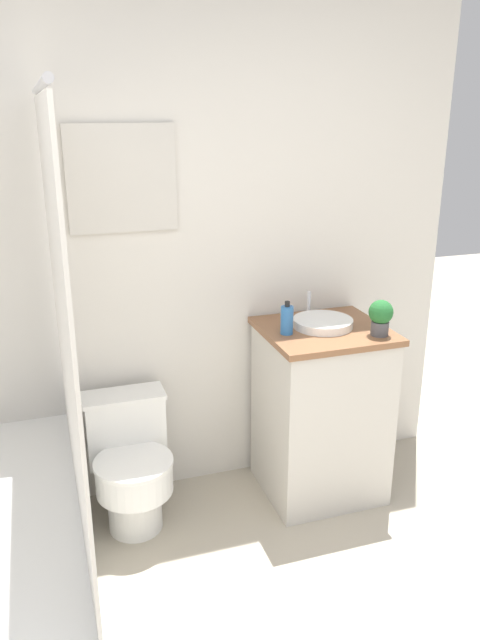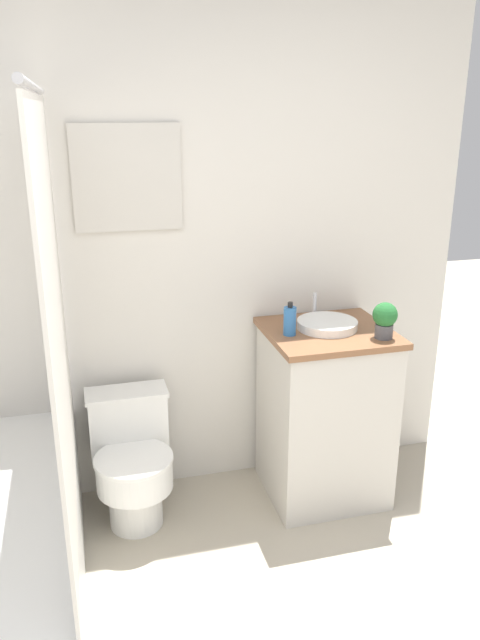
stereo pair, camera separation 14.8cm
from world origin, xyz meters
TOP-DOWN VIEW (x-y plane):
  - wall_back at (-0.00, 1.99)m, footprint 3.15×0.07m
  - shower_area at (-0.74, 1.19)m, footprint 0.64×1.53m
  - toilet at (-0.19, 1.70)m, footprint 0.39×0.50m
  - vanity at (0.77, 1.67)m, footprint 0.60×0.56m
  - sink at (0.77, 1.69)m, footprint 0.29×0.33m
  - soap_bottle at (0.57, 1.65)m, footprint 0.06×0.06m
  - potted_plant at (0.98, 1.50)m, footprint 0.11×0.11m

SIDE VIEW (x-z plane):
  - shower_area at x=-0.74m, z-range -0.70..1.29m
  - toilet at x=-0.19m, z-range 0.00..0.63m
  - vanity at x=0.77m, z-range 0.00..0.90m
  - sink at x=0.77m, z-range 0.85..0.98m
  - soap_bottle at x=0.57m, z-range 0.89..1.05m
  - potted_plant at x=0.98m, z-range 0.91..1.08m
  - wall_back at x=0.00m, z-range 0.01..2.51m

